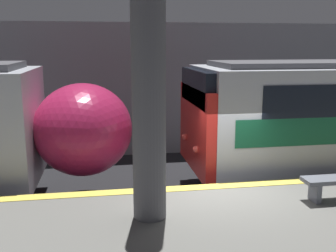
{
  "coord_description": "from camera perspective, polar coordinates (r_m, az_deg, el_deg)",
  "views": [
    {
      "loc": [
        -2.34,
        -7.66,
        4.02
      ],
      "look_at": [
        -0.94,
        0.84,
        2.22
      ],
      "focal_mm": 42.0,
      "sensor_mm": 36.0,
      "label": 1
    }
  ],
  "objects": [
    {
      "name": "ground_plane",
      "position": [
        8.96,
        7.03,
        -14.94
      ],
      "size": [
        120.0,
        120.0,
        0.0
      ],
      "primitive_type": "plane",
      "color": "black"
    },
    {
      "name": "station_rear_barrier",
      "position": [
        14.43,
        0.02,
        5.31
      ],
      "size": [
        50.0,
        0.15,
        4.78
      ],
      "color": "gray",
      "rests_on": "ground"
    },
    {
      "name": "support_pillar_near",
      "position": [
        6.42,
        -2.8,
        3.19
      ],
      "size": [
        0.56,
        0.56,
        3.92
      ],
      "color": "#56565B",
      "rests_on": "platform"
    }
  ]
}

